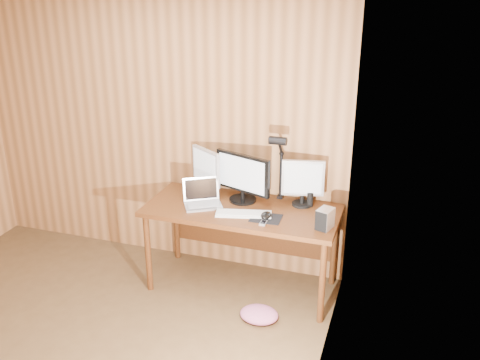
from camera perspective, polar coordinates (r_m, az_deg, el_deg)
The scene contains 14 objects.
room_shell at distance 3.35m, azimuth -24.25°, elevation -4.03°, with size 4.00×4.00×4.00m.
desk at distance 4.53m, azimuth 0.48°, elevation -4.06°, with size 1.60×0.70×0.75m.
monitor_center at distance 4.47m, azimuth 0.29°, elevation 0.30°, with size 0.51×0.23×0.41m.
monitor_left at distance 4.64m, azimuth -3.64°, elevation 1.08°, with size 0.32×0.22×0.40m.
monitor_right at distance 4.42m, azimuth 6.71°, elevation -0.19°, with size 0.35×0.16×0.40m.
laptop at distance 4.48m, azimuth -4.05°, elevation -1.95°, with size 0.38×0.35×0.22m.
keyboard at distance 4.29m, azimuth 0.39°, elevation -3.62°, with size 0.47×0.23×0.02m.
mousepad at distance 4.24m, azimuth 2.79°, elevation -4.08°, with size 0.24×0.20×0.00m, color black.
mouse at distance 4.23m, azimuth 2.80°, elevation -3.81°, with size 0.08×0.12×0.04m, color black.
hard_drive at distance 4.10m, azimuth 9.04°, elevation -4.11°, with size 0.14×0.17×0.16m.
phone at distance 4.16m, azimuth 2.50°, elevation -4.58°, with size 0.05×0.10×0.01m.
speaker at distance 4.46m, azimuth 7.49°, elevation -2.06°, with size 0.05×0.05×0.12m, color black.
desk_lamp at distance 4.41m, azimuth 4.21°, elevation 2.36°, with size 0.14×0.21×0.63m.
fabric_pile at distance 4.35m, azimuth 2.05°, elevation -14.15°, with size 0.31×0.25×0.10m, color #B65880, non-canonical shape.
Camera 1 is at (2.16, -2.19, 2.60)m, focal length 40.00 mm.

